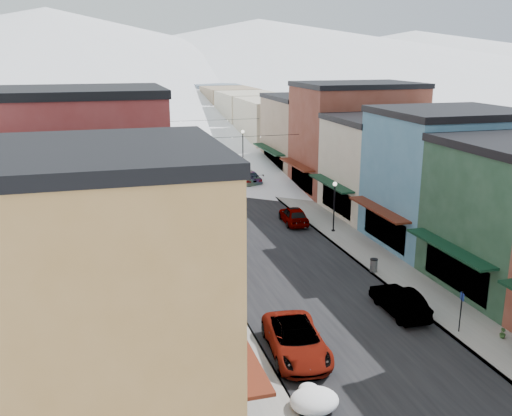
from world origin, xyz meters
TOP-DOWN VIEW (x-y plane):
  - road at (0.00, 60.00)m, footprint 10.00×160.00m
  - sidewalk_left at (-6.60, 60.00)m, footprint 3.20×160.00m
  - sidewalk_right at (6.60, 60.00)m, footprint 3.20×160.00m
  - curb_left at (-5.05, 60.00)m, footprint 0.10×160.00m
  - curb_right at (5.05, 60.00)m, footprint 0.10×160.00m
  - bldg_l_yellow at (-13.19, 4.00)m, footprint 11.30×8.70m
  - bldg_l_cream at (-13.19, 12.50)m, footprint 11.30×8.20m
  - bldg_l_brick_near at (-13.69, 20.50)m, footprint 12.30×8.20m
  - bldg_l_grayblue at (-13.19, 29.00)m, footprint 11.30×9.20m
  - bldg_l_brick_far at (-14.19, 38.00)m, footprint 13.30×9.20m
  - bldg_l_tan at (-13.19, 48.00)m, footprint 11.30×11.20m
  - bldg_r_blue at (13.19, 21.00)m, footprint 11.30×9.20m
  - bldg_r_cream at (13.69, 30.00)m, footprint 12.30×9.20m
  - bldg_r_brick_far at (14.19, 39.00)m, footprint 13.30×9.20m
  - bldg_r_tan at (13.19, 49.00)m, footprint 11.30×11.20m
  - distant_blocks at (0.00, 83.00)m, footprint 34.00×55.00m
  - mountain_ridge at (-19.47, 277.18)m, footprint 670.00×340.00m
  - overhead_cables at (0.00, 47.50)m, footprint 16.40×15.04m
  - car_white_suv at (-3.50, 7.98)m, footprint 3.23×5.98m
  - car_silver_sedan at (-4.30, 21.11)m, footprint 2.28×4.61m
  - car_dark_hatch at (-3.77, 23.48)m, footprint 1.76×4.40m
  - car_silver_wagon at (-4.30, 47.94)m, footprint 2.36×5.75m
  - car_green_sedan at (3.78, 10.77)m, footprint 1.69×4.67m
  - car_gray_suv at (3.84, 29.12)m, footprint 2.18×4.71m
  - car_black_sedan at (3.67, 44.88)m, footprint 3.05×6.09m
  - car_lane_silver at (-1.19, 50.08)m, footprint 2.13×4.28m
  - car_lane_white at (2.20, 69.76)m, footprint 3.28×5.88m
  - parking_sign at (5.60, 7.64)m, footprint 0.06×0.32m
  - trash_can at (5.20, 16.69)m, footprint 0.53×0.53m
  - streetlamp_near at (6.16, 25.78)m, footprint 0.35×0.35m
  - streetlamp_far at (5.39, 52.69)m, footprint 0.41×0.41m
  - planter_far at (7.36, 6.40)m, footprint 0.34×0.34m
  - snow_pile_near at (-4.29, 3.58)m, footprint 2.11×2.50m
  - snow_pile_mid at (-4.88, 22.70)m, footprint 2.10×2.49m
  - snow_pile_far at (-4.82, 35.41)m, footprint 2.54×2.76m

SIDE VIEW (x-z plane):
  - road at x=0.00m, z-range 0.00..0.01m
  - sidewalk_left at x=-6.60m, z-range 0.00..0.15m
  - sidewalk_right at x=6.60m, z-range 0.00..0.15m
  - curb_left at x=-5.05m, z-range 0.00..0.15m
  - curb_right at x=5.05m, z-range 0.00..0.15m
  - planter_far at x=7.36m, z-range 0.15..0.70m
  - snow_pile_mid at x=-4.88m, z-range -0.02..0.87m
  - snow_pile_near at x=-4.29m, z-range -0.02..0.87m
  - snow_pile_far at x=-4.82m, z-range -0.02..1.05m
  - trash_can at x=5.20m, z-range 0.16..1.05m
  - car_lane_silver at x=-1.19m, z-range 0.00..1.40m
  - car_dark_hatch at x=-3.77m, z-range 0.00..1.42m
  - car_silver_sedan at x=-4.30m, z-range 0.00..1.51m
  - car_green_sedan at x=3.78m, z-range 0.00..1.53m
  - car_lane_white at x=2.20m, z-range 0.00..1.56m
  - car_gray_suv at x=3.84m, z-range 0.00..1.56m
  - car_white_suv at x=-3.50m, z-range 0.00..1.59m
  - car_silver_wagon at x=-4.30m, z-range 0.00..1.66m
  - car_black_sedan at x=3.67m, z-range 0.00..1.70m
  - parking_sign at x=5.60m, z-range 0.35..2.67m
  - streetlamp_near at x=6.16m, z-range 0.70..4.89m
  - streetlamp_far at x=5.39m, z-range 0.80..5.77m
  - distant_blocks at x=0.00m, z-range 0.00..8.00m
  - bldg_r_cream at x=13.69m, z-range 0.01..9.01m
  - bldg_l_grayblue at x=-13.19m, z-range 0.01..9.01m
  - bldg_r_tan at x=13.19m, z-range 0.01..9.51m
  - bldg_l_cream at x=-13.19m, z-range 0.01..9.51m
  - bldg_l_tan at x=-13.19m, z-range 0.01..10.01m
  - bldg_r_blue at x=13.19m, z-range 0.01..10.51m
  - bldg_l_brick_far at x=-14.19m, z-range 0.01..11.01m
  - bldg_r_brick_far at x=14.19m, z-range 0.01..11.51m
  - bldg_l_yellow at x=-13.19m, z-range 0.01..11.51m
  - overhead_cables at x=0.00m, z-range 6.18..6.22m
  - bldg_l_brick_near at x=-13.69m, z-range 0.01..12.51m
  - mountain_ridge at x=-19.47m, z-range -2.64..31.36m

